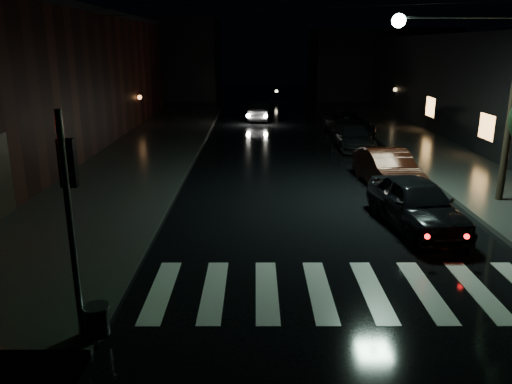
{
  "coord_description": "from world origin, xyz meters",
  "views": [
    {
      "loc": [
        0.95,
        -9.71,
        5.36
      ],
      "look_at": [
        0.96,
        3.01,
        1.6
      ],
      "focal_mm": 35.0,
      "sensor_mm": 36.0,
      "label": 1
    }
  ],
  "objects_px": {
    "parked_car_b": "(388,169)",
    "oncoming_car": "(261,111)",
    "parked_car_d": "(349,124)",
    "parked_car_a": "(416,203)",
    "parked_car_c": "(353,137)"
  },
  "relations": [
    {
      "from": "parked_car_b",
      "to": "oncoming_car",
      "type": "relative_size",
      "value": 1.11
    },
    {
      "from": "parked_car_b",
      "to": "parked_car_d",
      "type": "height_order",
      "value": "parked_car_b"
    },
    {
      "from": "parked_car_a",
      "to": "parked_car_c",
      "type": "distance_m",
      "value": 12.12
    },
    {
      "from": "oncoming_car",
      "to": "parked_car_a",
      "type": "bearing_deg",
      "value": 108.91
    },
    {
      "from": "parked_car_d",
      "to": "oncoming_car",
      "type": "height_order",
      "value": "parked_car_d"
    },
    {
      "from": "parked_car_c",
      "to": "oncoming_car",
      "type": "distance_m",
      "value": 11.45
    },
    {
      "from": "oncoming_car",
      "to": "parked_car_c",
      "type": "bearing_deg",
      "value": 122.55
    },
    {
      "from": "parked_car_a",
      "to": "parked_car_d",
      "type": "height_order",
      "value": "parked_car_a"
    },
    {
      "from": "parked_car_a",
      "to": "oncoming_car",
      "type": "relative_size",
      "value": 1.12
    },
    {
      "from": "parked_car_c",
      "to": "parked_car_a",
      "type": "bearing_deg",
      "value": -92.48
    },
    {
      "from": "parked_car_c",
      "to": "oncoming_car",
      "type": "height_order",
      "value": "oncoming_car"
    },
    {
      "from": "parked_car_c",
      "to": "parked_car_d",
      "type": "xyz_separation_m",
      "value": [
        0.57,
        4.39,
        0.03
      ]
    },
    {
      "from": "parked_car_b",
      "to": "parked_car_a",
      "type": "bearing_deg",
      "value": -98.84
    },
    {
      "from": "parked_car_d",
      "to": "oncoming_car",
      "type": "xyz_separation_m",
      "value": [
        -5.37,
        6.0,
        -0.01
      ]
    },
    {
      "from": "oncoming_car",
      "to": "parked_car_d",
      "type": "bearing_deg",
      "value": 139.55
    }
  ]
}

